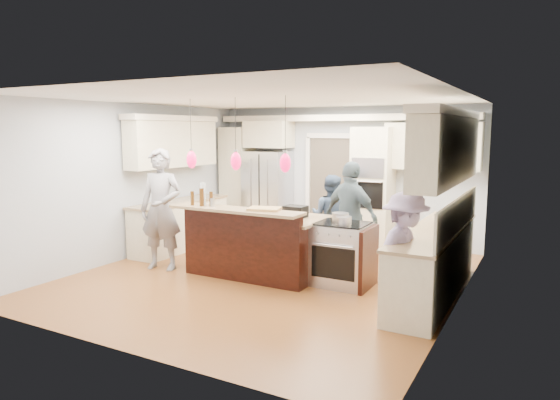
{
  "coord_description": "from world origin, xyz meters",
  "views": [
    {
      "loc": [
        3.72,
        -6.47,
        2.24
      ],
      "look_at": [
        0.0,
        0.35,
        1.15
      ],
      "focal_mm": 32.0,
      "sensor_mm": 36.0,
      "label": 1
    }
  ],
  "objects_px": {
    "kitchen_island": "(258,243)",
    "person_far_left": "(330,216)",
    "island_range": "(344,254)",
    "refrigerator": "(268,194)",
    "person_bar_end": "(161,210)"
  },
  "relations": [
    {
      "from": "person_far_left",
      "to": "kitchen_island",
      "type": "bearing_deg",
      "value": 64.24
    },
    {
      "from": "refrigerator",
      "to": "person_far_left",
      "type": "bearing_deg",
      "value": -28.86
    },
    {
      "from": "refrigerator",
      "to": "person_bar_end",
      "type": "xyz_separation_m",
      "value": [
        -0.19,
        -3.09,
        0.08
      ]
    },
    {
      "from": "refrigerator",
      "to": "island_range",
      "type": "bearing_deg",
      "value": -42.59
    },
    {
      "from": "island_range",
      "to": "person_far_left",
      "type": "relative_size",
      "value": 0.63
    },
    {
      "from": "person_far_left",
      "to": "island_range",
      "type": "bearing_deg",
      "value": 114.7
    },
    {
      "from": "person_far_left",
      "to": "person_bar_end",
      "type": "bearing_deg",
      "value": 39.8
    },
    {
      "from": "kitchen_island",
      "to": "person_far_left",
      "type": "distance_m",
      "value": 1.65
    },
    {
      "from": "refrigerator",
      "to": "kitchen_island",
      "type": "height_order",
      "value": "refrigerator"
    },
    {
      "from": "person_bar_end",
      "to": "person_far_left",
      "type": "relative_size",
      "value": 1.33
    },
    {
      "from": "kitchen_island",
      "to": "island_range",
      "type": "distance_m",
      "value": 1.41
    },
    {
      "from": "refrigerator",
      "to": "island_range",
      "type": "relative_size",
      "value": 1.96
    },
    {
      "from": "kitchen_island",
      "to": "person_far_left",
      "type": "relative_size",
      "value": 1.43
    },
    {
      "from": "refrigerator",
      "to": "person_bar_end",
      "type": "bearing_deg",
      "value": -93.47
    },
    {
      "from": "island_range",
      "to": "person_far_left",
      "type": "bearing_deg",
      "value": 119.56
    }
  ]
}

